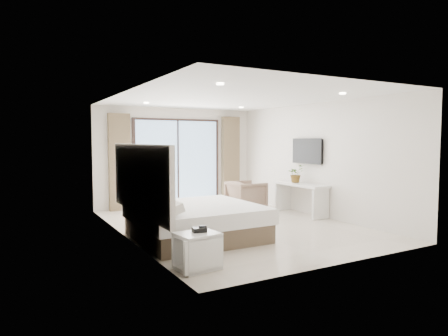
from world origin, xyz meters
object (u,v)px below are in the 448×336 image
Objects in this scene: nightstand at (197,251)px; console_desk at (301,192)px; bed at (196,221)px; armchair at (246,194)px.

console_desk is at bearing 25.05° from nightstand.
nightstand is at bearing -147.60° from console_desk.
bed is 1.41× the size of console_desk.
armchair is (2.38, 2.01, 0.10)m from bed.
armchair is at bearing 128.26° from console_desk.
console_desk is 1.41m from armchair.
armchair is at bearing 40.26° from bed.
console_desk reaches higher than bed.
bed is 2.61× the size of armchair.
nightstand is at bearing -114.28° from bed.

